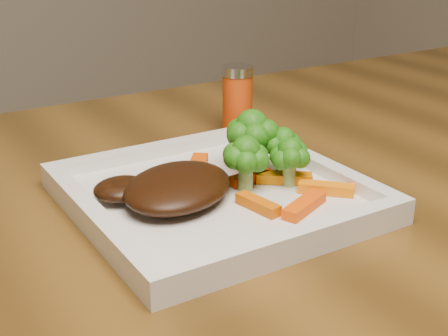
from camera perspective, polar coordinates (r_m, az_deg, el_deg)
plate at (r=0.62m, az=-0.78°, el=-2.82°), size 0.27×0.27×0.01m
steak at (r=0.60m, az=-4.26°, el=-1.73°), size 0.15×0.15×0.03m
broccoli_0 at (r=0.66m, az=2.55°, el=2.49°), size 0.07×0.07×0.07m
broccoli_1 at (r=0.66m, az=5.43°, el=2.07°), size 0.06×0.06×0.06m
broccoli_2 at (r=0.63m, az=6.05°, el=0.92°), size 0.05×0.05×0.06m
broccoli_3 at (r=0.62m, az=2.00°, el=0.65°), size 0.07×0.07×0.06m
carrot_0 at (r=0.59m, az=7.36°, el=-3.39°), size 0.06×0.04×0.01m
carrot_1 at (r=0.63m, az=9.32°, el=-1.84°), size 0.05×0.05×0.01m
carrot_2 at (r=0.59m, az=3.13°, el=-3.33°), size 0.02×0.05×0.01m
carrot_4 at (r=0.67m, az=-2.50°, el=0.09°), size 0.05×0.06×0.01m
carrot_5 at (r=0.65m, az=5.53°, el=-0.91°), size 0.06×0.05×0.01m
carrot_6 at (r=0.64m, az=2.45°, el=-0.87°), size 0.05×0.02×0.01m
spice_shaker at (r=0.81m, az=1.24°, el=6.13°), size 0.04×0.04×0.09m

